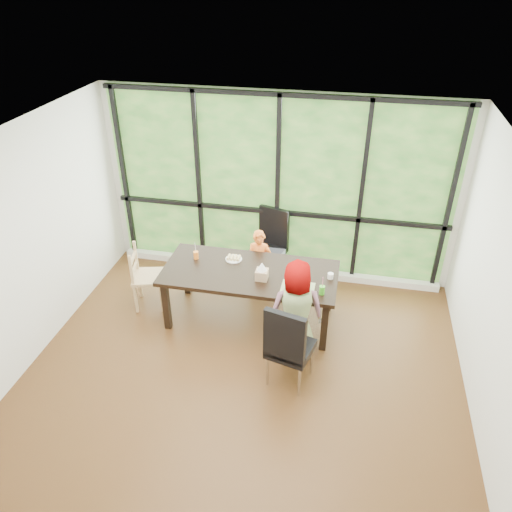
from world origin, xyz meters
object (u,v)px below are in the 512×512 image
Objects in this scene: chair_end_beech at (149,277)px; chair_interior_leather at (291,343)px; white_mug at (330,276)px; tissue_box at (262,275)px; green_cup at (322,290)px; dining_table at (250,295)px; chair_window_leather at (268,247)px; child_older at (295,311)px; orange_cup at (196,255)px; child_toddler at (259,263)px; plate_near at (297,285)px; plate_far at (234,259)px.

chair_interior_leather is at bearing -130.36° from chair_end_beech.
tissue_box reaches higher than white_mug.
chair_end_beech reaches higher than green_cup.
dining_table is 2.04× the size of chair_window_leather.
tissue_box is at bearing 167.78° from green_cup.
chair_interior_leather is 1.12m from white_mug.
chair_window_leather is at bearing 87.36° from dining_table.
white_mug is (0.07, 0.34, -0.02)m from green_cup.
orange_cup is at bearing -41.28° from child_older.
green_cup is (2.34, -0.33, 0.35)m from chair_end_beech.
child_toddler reaches higher than green_cup.
plate_near is 0.33m from green_cup.
chair_window_leather is (0.05, 0.99, 0.17)m from dining_table.
plate_near is 2.62× the size of orange_cup.
child_toddler is 1.34m from child_older.
plate_far is (-0.92, 0.79, 0.11)m from child_older.
plate_far is 0.50m from orange_cup.
tissue_box is (0.94, -0.29, 0.01)m from orange_cup.
child_toddler is 1.33m from green_cup.
chair_interior_leather reaches higher than dining_table.
child_older is at bearing -120.28° from chair_end_beech.
orange_cup is 0.97× the size of green_cup.
chair_interior_leather is (0.67, -0.99, 0.17)m from dining_table.
green_cup is at bearing -17.62° from dining_table.
chair_end_beech reaches higher than plate_near.
white_mug reaches higher than plate_far.
chair_window_leather reaches higher than tissue_box.
plate_far is (1.14, 0.20, 0.31)m from chair_end_beech.
chair_interior_leather is 1.20× the size of chair_end_beech.
green_cup reaches higher than plate_near.
dining_table is 30.37× the size of white_mug.
chair_end_beech is at bearing -169.48° from orange_cup.
chair_interior_leather is 10.35× the size of orange_cup.
orange_cup is 0.98m from tissue_box.
plate_far is at bearing -128.32° from child_toddler.
plate_far is 0.79× the size of plate_near.
plate_far is at bearing -94.45° from chair_end_beech.
white_mug is 0.49× the size of tissue_box.
green_cup reaches higher than plate_far.
chair_end_beech is 6.08× the size of tissue_box.
child_older is at bearing -85.31° from plate_near.
chair_window_leather is 4.98× the size of plate_far.
plate_far is 2.03× the size of green_cup.
chair_window_leather reaches higher than plate_near.
orange_cup is (-1.41, 0.72, 0.15)m from child_older.
orange_cup reaches higher than plate_near.
child_older is at bearing -40.72° from plate_far.
chair_end_beech is 2.39m from green_cup.
plate_near is (0.89, -0.43, 0.00)m from plate_far.
chair_window_leather is 1.18m from orange_cup.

